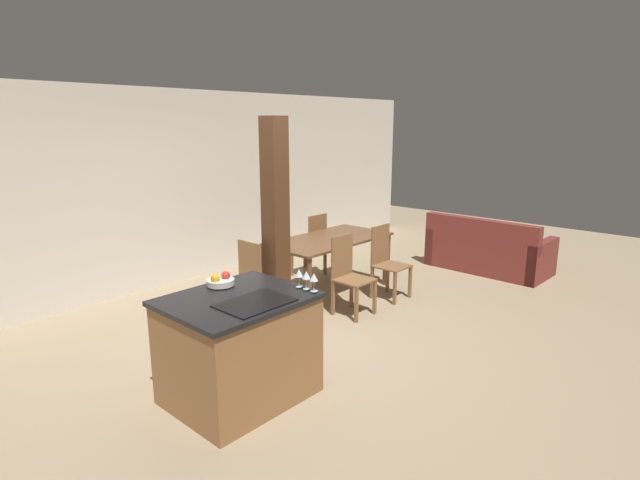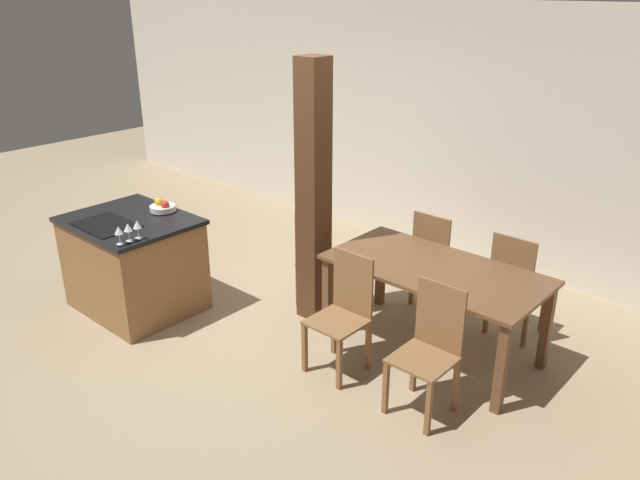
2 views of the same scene
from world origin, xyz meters
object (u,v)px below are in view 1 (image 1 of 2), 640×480
at_px(dining_chair_far_right, 312,244).
at_px(couch, 488,252).
at_px(wine_glass_middle, 306,276).
at_px(dining_chair_head_end, 257,279).
at_px(kitchen_island, 239,347).
at_px(fruit_bowl, 220,281).
at_px(timber_post, 276,223).
at_px(wine_glass_far, 299,274).
at_px(wine_glass_near, 314,278).
at_px(dining_chair_near_left, 349,274).
at_px(dining_chair_far_left, 273,255).
at_px(dining_table, 329,246).
at_px(dining_chair_near_right, 387,261).

relative_size(dining_chair_far_right, couch, 0.53).
bearing_deg(dining_chair_far_right, wine_glass_middle, 42.25).
relative_size(dining_chair_far_right, dining_chair_head_end, 1.00).
xyz_separation_m(kitchen_island, fruit_bowl, (0.08, 0.31, 0.49)).
bearing_deg(couch, timber_post, 76.72).
height_order(wine_glass_middle, wine_glass_far, same).
xyz_separation_m(wine_glass_near, couch, (4.44, 0.45, -0.73)).
height_order(wine_glass_middle, couch, wine_glass_middle).
distance_m(fruit_bowl, dining_chair_far_right, 3.22).
height_order(wine_glass_far, dining_chair_head_end, wine_glass_far).
xyz_separation_m(fruit_bowl, wine_glass_middle, (0.42, -0.62, 0.08)).
height_order(wine_glass_near, timber_post, timber_post).
height_order(fruit_bowl, wine_glass_far, wine_glass_far).
xyz_separation_m(dining_chair_near_left, couch, (2.85, -0.46, -0.20)).
distance_m(wine_glass_far, timber_post, 1.49).
relative_size(dining_chair_far_left, timber_post, 0.41).
bearing_deg(wine_glass_far, timber_post, 54.66).
bearing_deg(wine_glass_far, couch, 3.56).
bearing_deg(kitchen_island, wine_glass_far, -23.84).
height_order(dining_table, dining_chair_near_right, dining_chair_near_right).
bearing_deg(dining_chair_near_left, wine_glass_far, -155.11).
xyz_separation_m(dining_chair_near_right, couch, (2.07, -0.46, -0.20)).
relative_size(kitchen_island, couch, 0.63).
relative_size(dining_chair_near_left, dining_chair_head_end, 1.00).
distance_m(dining_table, dining_chair_far_left, 0.79).
relative_size(wine_glass_near, couch, 0.09).
distance_m(dining_chair_far_left, timber_post, 1.32).
bearing_deg(wine_glass_near, timber_post, 58.15).
height_order(wine_glass_middle, dining_chair_far_right, wine_glass_middle).
distance_m(wine_glass_near, wine_glass_middle, 0.09).
bearing_deg(dining_chair_near_left, wine_glass_middle, -152.63).
relative_size(wine_glass_middle, dining_chair_far_left, 0.16).
distance_m(kitchen_island, wine_glass_near, 0.85).
bearing_deg(couch, kitchen_island, 91.97).
relative_size(dining_chair_head_end, couch, 0.53).
distance_m(dining_chair_far_left, dining_chair_far_right, 0.78).
bearing_deg(couch, wine_glass_middle, 95.94).
bearing_deg(kitchen_island, dining_chair_head_end, 44.05).
xyz_separation_m(fruit_bowl, dining_chair_near_left, (2.01, 0.21, -0.44)).
bearing_deg(fruit_bowl, wine_glass_near, -59.39).
xyz_separation_m(wine_glass_far, dining_chair_near_left, (1.59, 0.74, -0.52)).
relative_size(wine_glass_middle, wine_glass_far, 1.00).
bearing_deg(couch, wine_glass_near, 97.03).
xyz_separation_m(dining_chair_near_left, dining_chair_head_end, (-0.86, 0.67, 0.00)).
relative_size(dining_chair_near_right, dining_chair_head_end, 1.00).
height_order(wine_glass_middle, dining_table, wine_glass_middle).
xyz_separation_m(wine_glass_near, dining_chair_head_end, (0.74, 1.58, -0.52)).
relative_size(dining_table, dining_chair_far_left, 1.83).
xyz_separation_m(dining_chair_near_right, dining_chair_far_right, (0.00, 1.33, 0.00)).
height_order(fruit_bowl, dining_table, fruit_bowl).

